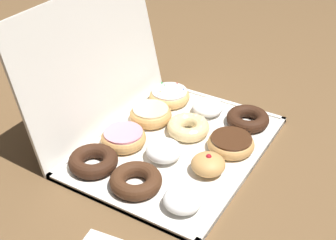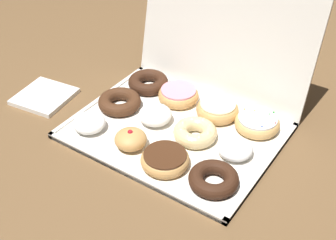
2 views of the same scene
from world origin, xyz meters
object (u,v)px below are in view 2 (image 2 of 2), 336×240
Objects in this scene: chocolate_cake_ring_donut_3 at (214,179)px; pink_frosted_donut_9 at (178,95)px; chocolate_cake_ring_donut_4 at (119,102)px; glazed_ring_donut_10 at (217,109)px; powdered_filled_donut_0 at (89,123)px; napkin_stack at (45,96)px; cruller_donut_6 at (196,132)px; donut_box at (175,131)px; powdered_filled_donut_5 at (155,115)px; sprinkle_donut_11 at (257,123)px; jelly_filled_donut_1 at (131,139)px; chocolate_frosted_donut_2 at (165,159)px; chocolate_cake_ring_donut_8 at (148,82)px; powdered_filled_donut_7 at (236,148)px.

pink_frosted_donut_9 reaches higher than chocolate_cake_ring_donut_3.
glazed_ring_donut_10 is (0.24, 0.12, 0.00)m from chocolate_cake_ring_donut_4.
powdered_filled_donut_0 is 0.58× the size of napkin_stack.
cruller_donut_6 is 0.47m from napkin_stack.
napkin_stack is (-0.46, -0.19, -0.02)m from glazed_ring_donut_10.
donut_box is 4.52× the size of chocolate_cake_ring_donut_3.
chocolate_cake_ring_donut_4 is 1.06× the size of cruller_donut_6.
powdered_filled_donut_5 is 0.27m from sprinkle_donut_11.
powdered_filled_donut_5 is 0.79× the size of cruller_donut_6.
jelly_filled_donut_1 reaches higher than powdered_filled_donut_0.
powdered_filled_donut_5 reaches higher than pink_frosted_donut_9.
chocolate_frosted_donut_2 is 0.24m from glazed_ring_donut_10.
sprinkle_donut_11 reaches higher than chocolate_cake_ring_donut_8.
cruller_donut_6 is 0.17m from sprinkle_donut_11.
jelly_filled_donut_1 is 0.24m from chocolate_cake_ring_donut_3.
cruller_donut_6 is at bearing 26.53° from powdered_filled_donut_0.
chocolate_frosted_donut_2 is at bearing -6.00° from napkin_stack.
glazed_ring_donut_10 reaches higher than napkin_stack.
chocolate_cake_ring_donut_4 is 0.17m from pink_frosted_donut_9.
chocolate_cake_ring_donut_3 is at bearing -17.67° from chocolate_cake_ring_donut_4.
jelly_filled_donut_1 reaches higher than napkin_stack.
glazed_ring_donut_10 reaches higher than chocolate_cake_ring_donut_8.
chocolate_cake_ring_donut_8 reaches higher than napkin_stack.
glazed_ring_donut_10 is at bearing 43.93° from powdered_filled_donut_0.
powdered_filled_donut_7 reaches higher than napkin_stack.
glazed_ring_donut_10 is 0.98× the size of sprinkle_donut_11.
powdered_filled_donut_0 reaches higher than napkin_stack.
powdered_filled_donut_0 is at bearing -145.69° from sprinkle_donut_11.
chocolate_cake_ring_donut_3 is at bearing -32.91° from donut_box.
napkin_stack is at bearing -157.26° from glazed_ring_donut_10.
powdered_filled_donut_0 is 0.76× the size of cruller_donut_6.
powdered_filled_donut_7 is (0.11, -0.00, -0.00)m from cruller_donut_6.
sprinkle_donut_11 is 0.61m from napkin_stack.
donut_box is 0.22m from sprinkle_donut_11.
powdered_filled_donut_0 is at bearing -179.28° from chocolate_cake_ring_donut_3.
glazed_ring_donut_10 is (-0.00, 0.11, 0.00)m from cruller_donut_6.
powdered_filled_donut_0 is at bearing -135.22° from powdered_filled_donut_5.
pink_frosted_donut_9 is at bearing 136.34° from chocolate_cake_ring_donut_3.
napkin_stack is at bearing 168.27° from powdered_filled_donut_0.
cruller_donut_6 is at bearing -42.51° from pink_frosted_donut_9.
jelly_filled_donut_1 is at bearing 2.51° from powdered_filled_donut_0.
donut_box is 0.07m from powdered_filled_donut_5.
cruller_donut_6 is at bearing -89.88° from glazed_ring_donut_10.
glazed_ring_donut_10 is at bearing 134.70° from powdered_filled_donut_7.
powdered_filled_donut_5 is 0.75× the size of sprinkle_donut_11.
jelly_filled_donut_1 is 0.17m from chocolate_cake_ring_donut_4.
glazed_ring_donut_10 reaches higher than chocolate_frosted_donut_2.
donut_box is at bearing -178.38° from cruller_donut_6.
powdered_filled_donut_7 is (0.36, 0.00, 0.00)m from chocolate_cake_ring_donut_4.
chocolate_cake_ring_donut_8 is at bearing 152.43° from cruller_donut_6.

